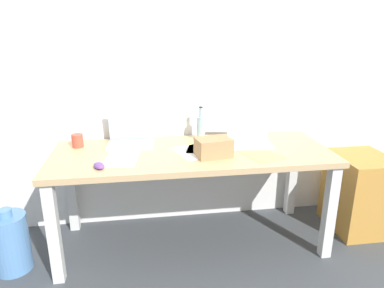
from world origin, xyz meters
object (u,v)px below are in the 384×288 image
at_px(computer_mouse, 99,166).
at_px(water_cooler_jug, 10,243).
at_px(desk, 192,163).
at_px(laptop_right, 249,138).
at_px(cardboard_box, 214,147).
at_px(laptop_left, 131,137).
at_px(beer_bottle, 201,127).
at_px(filing_cabinet, 359,193).
at_px(coffee_mug, 77,141).

distance_m(computer_mouse, water_cooler_jug, 0.83).
relative_size(desk, laptop_right, 5.90).
bearing_deg(computer_mouse, water_cooler_jug, 146.29).
bearing_deg(cardboard_box, desk, 134.92).
height_order(laptop_right, computer_mouse, laptop_right).
distance_m(computer_mouse, cardboard_box, 0.75).
relative_size(desk, water_cooler_jug, 4.34).
distance_m(desk, laptop_right, 0.46).
bearing_deg(computer_mouse, laptop_left, 41.87).
xyz_separation_m(laptop_left, beer_bottle, (0.53, 0.04, 0.05)).
relative_size(computer_mouse, filing_cabinet, 0.16).
bearing_deg(desk, coffee_mug, 165.75).
xyz_separation_m(desk, water_cooler_jug, (-1.24, -0.15, -0.44)).
relative_size(desk, coffee_mug, 20.39).
relative_size(desk, cardboard_box, 8.40).
height_order(beer_bottle, cardboard_box, beer_bottle).
bearing_deg(laptop_right, desk, -169.89).
bearing_deg(computer_mouse, filing_cabinet, -18.13).
xyz_separation_m(cardboard_box, water_cooler_jug, (-1.36, -0.02, -0.59)).
relative_size(desk, filing_cabinet, 3.17).
relative_size(water_cooler_jug, filing_cabinet, 0.73).
height_order(laptop_left, cardboard_box, laptop_left).
bearing_deg(coffee_mug, laptop_left, 0.96).
xyz_separation_m(laptop_left, water_cooler_jug, (-0.81, -0.36, -0.58)).
bearing_deg(coffee_mug, computer_mouse, -66.50).
bearing_deg(laptop_left, water_cooler_jug, -156.35).
relative_size(beer_bottle, water_cooler_jug, 0.58).
distance_m(cardboard_box, water_cooler_jug, 1.48).
bearing_deg(filing_cabinet, water_cooler_jug, -176.58).
height_order(coffee_mug, water_cooler_jug, coffee_mug).
distance_m(desk, coffee_mug, 0.84).
xyz_separation_m(desk, computer_mouse, (-0.61, -0.24, 0.11)).
xyz_separation_m(laptop_left, laptop_right, (0.86, -0.13, -0.00)).
distance_m(laptop_left, computer_mouse, 0.49).
bearing_deg(laptop_right, water_cooler_jug, -172.38).
relative_size(laptop_right, water_cooler_jug, 0.74).
bearing_deg(computer_mouse, laptop_right, -8.54).
bearing_deg(water_cooler_jug, beer_bottle, 16.30).
bearing_deg(filing_cabinet, computer_mouse, -172.81).
height_order(computer_mouse, water_cooler_jug, computer_mouse).
xyz_separation_m(cardboard_box, filing_cabinet, (1.21, 0.13, -0.49)).
distance_m(desk, computer_mouse, 0.66).
bearing_deg(beer_bottle, coffee_mug, -177.36).
distance_m(laptop_left, beer_bottle, 0.53).
height_order(laptop_right, cardboard_box, laptop_right).
relative_size(cardboard_box, water_cooler_jug, 0.52).
relative_size(cardboard_box, coffee_mug, 2.43).
xyz_separation_m(laptop_right, cardboard_box, (-0.31, -0.20, 0.01)).
bearing_deg(water_cooler_jug, laptop_left, 23.65).
bearing_deg(computer_mouse, coffee_mug, 88.18).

